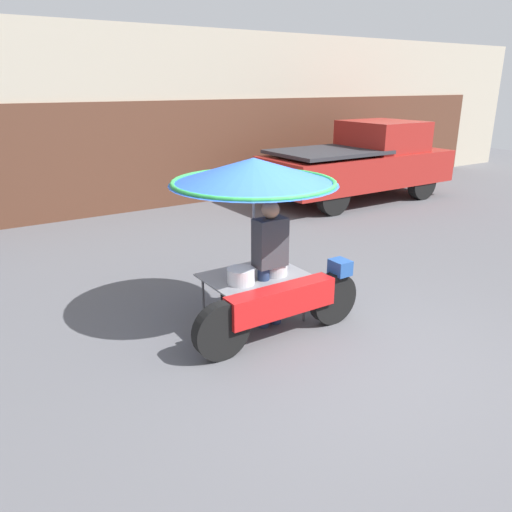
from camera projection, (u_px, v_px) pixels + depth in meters
ground_plane at (337, 352)px, 5.41m from camera, size 36.00×36.00×0.00m
shopfront_building at (95, 120)px, 11.34m from camera, size 28.00×2.06×3.95m
vendor_motorcycle_cart at (258, 200)px, 5.59m from camera, size 2.17×1.91×1.99m
vendor_person at (270, 258)px, 5.77m from camera, size 0.38×0.22×1.53m
pickup_truck at (361, 162)px, 12.21m from camera, size 4.88×1.90×1.89m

